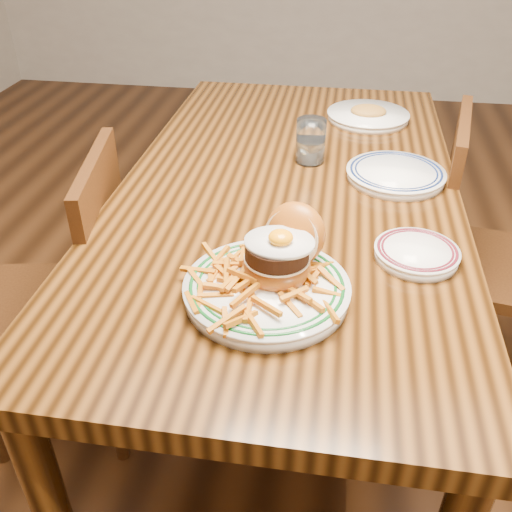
% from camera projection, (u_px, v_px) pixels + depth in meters
% --- Properties ---
extents(floor, '(6.00, 6.00, 0.00)m').
position_uv_depth(floor, '(281.00, 389.00, 1.87)').
color(floor, black).
rests_on(floor, ground).
extents(table, '(0.85, 1.60, 0.75)m').
position_uv_depth(table, '(288.00, 214.00, 1.50)').
color(table, black).
rests_on(table, floor).
extents(chair_left, '(0.47, 0.47, 0.86)m').
position_uv_depth(chair_left, '(73.00, 295.00, 1.54)').
color(chair_left, '#42240D').
rests_on(chair_left, floor).
extents(chair_right, '(0.47, 0.47, 0.86)m').
position_uv_depth(chair_right, '(478.00, 251.00, 1.71)').
color(chair_right, '#42240D').
rests_on(chair_right, floor).
extents(main_plate, '(0.31, 0.33, 0.15)m').
position_uv_depth(main_plate, '(272.00, 274.00, 1.06)').
color(main_plate, white).
rests_on(main_plate, table).
extents(side_plate, '(0.17, 0.17, 0.03)m').
position_uv_depth(side_plate, '(417.00, 253.00, 1.16)').
color(side_plate, white).
rests_on(side_plate, table).
extents(rear_plate, '(0.25, 0.25, 0.03)m').
position_uv_depth(rear_plate, '(396.00, 174.00, 1.46)').
color(rear_plate, white).
rests_on(rear_plate, table).
extents(water_glass, '(0.08, 0.08, 0.12)m').
position_uv_depth(water_glass, '(311.00, 144.00, 1.53)').
color(water_glass, white).
rests_on(water_glass, table).
extents(far_plate, '(0.26, 0.26, 0.05)m').
position_uv_depth(far_plate, '(368.00, 115.00, 1.82)').
color(far_plate, white).
rests_on(far_plate, table).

